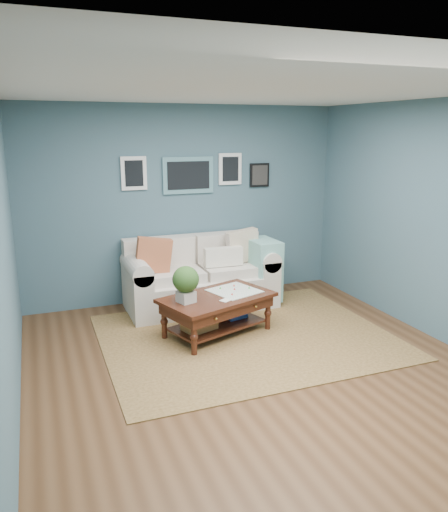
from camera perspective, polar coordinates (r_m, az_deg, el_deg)
name	(u,v)px	position (r m, az deg, el deg)	size (l,w,h in m)	color
room_shell	(260,237)	(4.77, 4.12, 2.12)	(5.00, 5.02, 2.70)	brown
area_rug	(246,336)	(5.92, 2.53, -9.17)	(3.27, 2.62, 0.01)	brown
loveseat	(206,275)	(6.82, -2.09, -2.23)	(2.04, 0.93, 1.05)	beige
coffee_table	(212,304)	(5.82, -1.36, -5.45)	(1.45, 1.12, 0.90)	black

